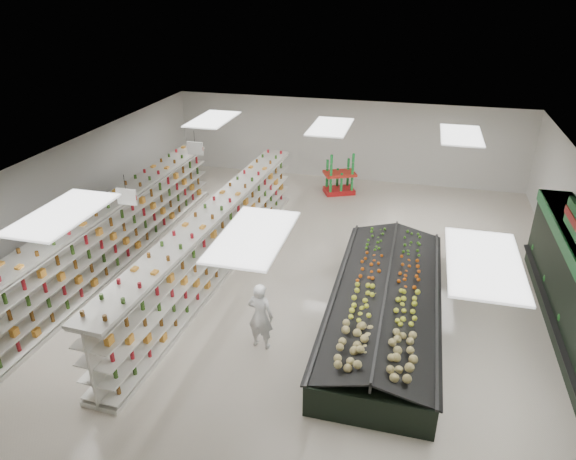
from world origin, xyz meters
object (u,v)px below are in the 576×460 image
(shopper_background, at_px, (244,193))
(gondola_center, at_px, (216,243))
(produce_island, at_px, (385,302))
(soda_endcap, at_px, (340,175))
(shopper_main, at_px, (260,316))
(gondola_left, at_px, (112,237))

(shopper_background, bearing_deg, gondola_center, -173.24)
(gondola_center, height_order, produce_island, gondola_center)
(gondola_center, relative_size, produce_island, 1.57)
(soda_endcap, distance_m, shopper_background, 4.04)
(shopper_main, distance_m, shopper_background, 7.14)
(gondola_left, bearing_deg, produce_island, -4.35)
(produce_island, height_order, soda_endcap, soda_endcap)
(gondola_center, relative_size, shopper_main, 6.84)
(gondola_left, xyz_separation_m, shopper_background, (2.45, 4.21, -0.08))
(gondola_center, xyz_separation_m, shopper_main, (2.15, -2.84, -0.07))
(shopper_main, xyz_separation_m, shopper_background, (-2.63, 6.64, 0.01))
(gondola_left, distance_m, shopper_main, 5.63)
(gondola_center, distance_m, shopper_background, 3.84)
(gondola_left, xyz_separation_m, shopper_main, (5.08, -2.43, -0.08))
(gondola_center, relative_size, shopper_background, 6.78)
(gondola_center, bearing_deg, gondola_left, -169.32)
(gondola_center, xyz_separation_m, produce_island, (4.72, -1.14, -0.40))
(gondola_left, height_order, soda_endcap, gondola_left)
(shopper_main, bearing_deg, produce_island, -138.84)
(produce_island, xyz_separation_m, shopper_main, (-2.57, -1.70, 0.33))
(soda_endcap, bearing_deg, shopper_main, -91.24)
(soda_endcap, relative_size, shopper_background, 0.91)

